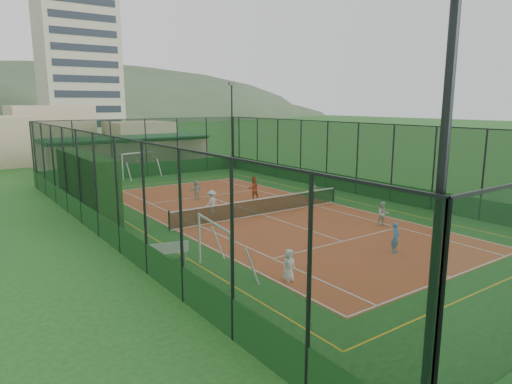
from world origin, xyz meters
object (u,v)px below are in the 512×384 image
(coach, at_px, (253,189))
(floodlight_ne, at_px, (232,126))
(clubhouse, at_px, (126,153))
(apartment_tower, at_px, (78,61))
(child_far_back, at_px, (196,190))
(white_bench, at_px, (168,251))
(child_far_right, at_px, (313,190))
(child_near_mid, at_px, (396,238))
(floodlight_sw, at_px, (437,244))
(child_near_right, at_px, (383,214))
(futsal_goal_far, at_px, (138,165))
(futsal_goal_near, at_px, (214,250))
(child_near_left, at_px, (289,265))
(child_far_left, at_px, (212,202))

(coach, bearing_deg, floodlight_ne, -107.94)
(floodlight_ne, distance_m, clubhouse, 10.47)
(apartment_tower, relative_size, child_far_back, 23.78)
(white_bench, distance_m, child_far_right, 13.98)
(coach, bearing_deg, child_near_mid, 93.83)
(child_far_back, distance_m, coach, 3.85)
(clubhouse, bearing_deg, child_near_mid, -88.78)
(apartment_tower, height_order, child_far_back, apartment_tower)
(floodlight_sw, distance_m, clubhouse, 39.63)
(clubhouse, relative_size, child_near_right, 11.66)
(white_bench, xyz_separation_m, coach, (9.63, 7.64, 0.36))
(clubhouse, height_order, coach, clubhouse)
(clubhouse, xyz_separation_m, futsal_goal_far, (-0.81, -5.07, -0.51))
(floodlight_sw, height_order, clubhouse, floodlight_sw)
(futsal_goal_far, bearing_deg, white_bench, -124.39)
(floodlight_sw, height_order, futsal_goal_near, floodlight_sw)
(child_near_left, bearing_deg, coach, 58.83)
(futsal_goal_near, height_order, child_near_right, futsal_goal_near)
(clubhouse, bearing_deg, floodlight_sw, -102.56)
(floodlight_ne, bearing_deg, child_far_right, -102.86)
(child_near_left, xyz_separation_m, child_far_left, (2.81, 10.43, 0.10))
(futsal_goal_far, height_order, child_near_left, futsal_goal_far)
(floodlight_sw, xyz_separation_m, coach, (10.43, 20.03, -3.32))
(child_near_right, distance_m, coach, 9.34)
(floodlight_ne, relative_size, clubhouse, 0.54)
(child_far_right, xyz_separation_m, coach, (-3.26, 2.23, 0.14))
(white_bench, xyz_separation_m, futsal_goal_far, (6.99, 21.14, 0.63))
(futsal_goal_near, height_order, child_far_right, futsal_goal_near)
(apartment_tower, xyz_separation_m, child_far_left, (-14.28, -80.21, -14.29))
(floodlight_ne, xyz_separation_m, apartment_tower, (3.40, 65.40, 10.88))
(futsal_goal_far, xyz_separation_m, child_near_left, (-4.27, -25.57, -0.46))
(floodlight_ne, relative_size, child_near_right, 6.33)
(apartment_tower, relative_size, white_bench, 19.13)
(child_far_right, bearing_deg, child_far_back, -35.84)
(floodlight_ne, xyz_separation_m, child_near_right, (-4.93, -22.32, -3.46))
(child_near_left, height_order, child_near_right, child_near_right)
(floodlight_ne, xyz_separation_m, child_far_back, (-9.61, -10.57, -3.48))
(clubhouse, distance_m, child_far_back, 16.03)
(floodlight_ne, relative_size, futsal_goal_far, 2.49)
(floodlight_sw, xyz_separation_m, floodlight_ne, (17.20, 33.20, 0.00))
(clubhouse, relative_size, coach, 9.57)
(child_far_back, height_order, coach, coach)
(child_far_back, xyz_separation_m, coach, (2.84, -2.60, 0.16))
(futsal_goal_near, bearing_deg, clubhouse, -5.89)
(futsal_goal_near, xyz_separation_m, coach, (8.86, 10.06, -0.21))
(coach, bearing_deg, clubhouse, -75.10)
(white_bench, height_order, child_far_left, child_far_left)
(child_near_right, distance_m, child_far_right, 7.07)
(child_near_mid, xyz_separation_m, coach, (1.17, 12.29, 0.12))
(futsal_goal_near, distance_m, child_far_left, 9.67)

